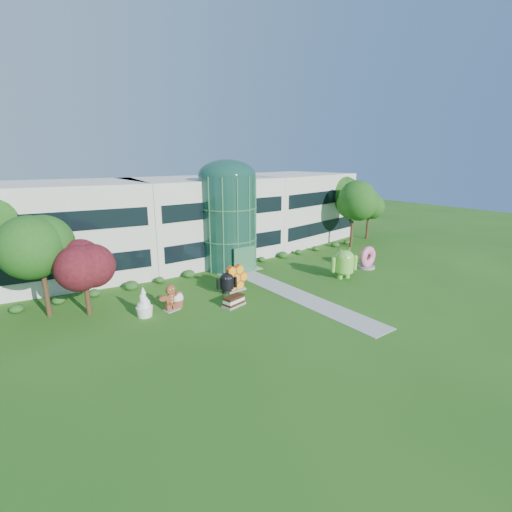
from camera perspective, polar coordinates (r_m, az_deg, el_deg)
ground at (r=31.95m, az=7.51°, el=-6.57°), size 140.00×140.00×0.00m
building at (r=44.95m, az=-8.44°, el=5.88°), size 46.00×15.00×9.30m
atrium at (r=39.78m, az=-4.33°, el=5.18°), size 6.00×6.00×9.80m
walkway at (r=33.31m, az=5.12°, el=-5.54°), size 2.40×20.00×0.04m
tree_red at (r=30.45m, az=-24.82°, el=-3.00°), size 4.00×4.00×6.00m
trees_backdrop at (r=40.74m, az=-5.07°, el=4.40°), size 52.00×8.00×8.40m
android_green at (r=37.44m, az=13.46°, el=-0.86°), size 3.46×2.80×3.39m
android_black at (r=32.69m, az=-4.51°, el=-3.92°), size 2.24×1.83×2.20m
donut at (r=41.65m, az=16.66°, el=-0.15°), size 2.38×1.17×2.45m
gingerbread at (r=29.82m, az=-12.96°, el=-6.25°), size 2.46×1.39×2.14m
ice_cream_sandwich at (r=30.19m, az=-3.41°, el=-6.91°), size 2.09×1.38×0.85m
honeycomb at (r=33.30m, az=-3.22°, el=-3.57°), size 2.80×1.13×2.16m
froyo at (r=29.24m, az=-16.87°, el=-6.79°), size 1.58×1.58×2.30m
cupcake at (r=30.41m, az=-12.05°, el=-6.58°), size 1.18×1.18×1.33m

